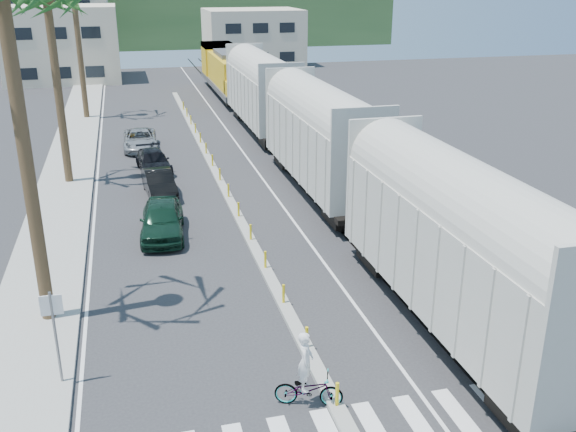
# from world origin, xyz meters

# --- Properties ---
(ground) EXTENTS (140.00, 140.00, 0.00)m
(ground) POSITION_xyz_m (0.00, 0.00, 0.00)
(ground) COLOR #28282B
(ground) RESTS_ON ground
(sidewalk) EXTENTS (3.00, 90.00, 0.15)m
(sidewalk) POSITION_xyz_m (-8.50, 25.00, 0.07)
(sidewalk) COLOR gray
(sidewalk) RESTS_ON ground
(rails) EXTENTS (1.56, 100.00, 0.06)m
(rails) POSITION_xyz_m (5.00, 28.00, 0.03)
(rails) COLOR black
(rails) RESTS_ON ground
(median) EXTENTS (0.45, 60.00, 0.85)m
(median) POSITION_xyz_m (0.00, 19.96, 0.09)
(median) COLOR gray
(median) RESTS_ON ground
(lane_markings) EXTENTS (9.42, 90.00, 0.01)m
(lane_markings) POSITION_xyz_m (-2.15, 25.00, 0.00)
(lane_markings) COLOR silver
(lane_markings) RESTS_ON ground
(freight_train) EXTENTS (3.00, 60.94, 5.85)m
(freight_train) POSITION_xyz_m (5.00, 22.76, 2.91)
(freight_train) COLOR #B8B5A8
(freight_train) RESTS_ON ground
(street_sign) EXTENTS (0.60, 0.08, 3.00)m
(street_sign) POSITION_xyz_m (-7.30, 2.00, 1.97)
(street_sign) COLOR slate
(street_sign) RESTS_ON ground
(buildings) EXTENTS (38.00, 27.00, 10.00)m
(buildings) POSITION_xyz_m (-6.41, 71.66, 4.36)
(buildings) COLOR beige
(buildings) RESTS_ON ground
(hillside) EXTENTS (80.00, 20.00, 12.00)m
(hillside) POSITION_xyz_m (0.00, 100.00, 6.00)
(hillside) COLOR #385628
(hillside) RESTS_ON ground
(car_lead) EXTENTS (2.72, 5.03, 1.60)m
(car_lead) POSITION_xyz_m (-3.69, 12.74, 0.80)
(car_lead) COLOR black
(car_lead) RESTS_ON ground
(car_second) EXTENTS (2.12, 4.33, 1.35)m
(car_second) POSITION_xyz_m (-3.46, 18.60, 0.67)
(car_second) COLOR black
(car_second) RESTS_ON ground
(car_third) EXTENTS (2.62, 4.70, 1.26)m
(car_third) POSITION_xyz_m (-3.51, 23.17, 0.63)
(car_third) COLOR black
(car_third) RESTS_ON ground
(car_rear) EXTENTS (2.38, 4.84, 1.32)m
(car_rear) POSITION_xyz_m (-4.08, 28.78, 0.66)
(car_rear) COLOR #9A9C9F
(car_rear) RESTS_ON ground
(cyclist) EXTENTS (1.86, 2.30, 2.27)m
(cyclist) POSITION_xyz_m (-0.71, -0.60, 0.71)
(cyclist) COLOR #9EA0A5
(cyclist) RESTS_ON ground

